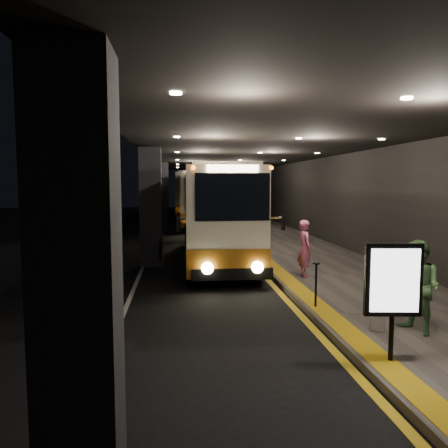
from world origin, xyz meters
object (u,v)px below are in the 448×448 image
passenger_waiting_green (419,287)px  info_sign (393,282)px  passenger_boarding (305,248)px  bag_polka (377,321)px  stanchion_post (316,285)px  coach_third (192,196)px  coach_main (215,216)px  coach_second (199,201)px

passenger_waiting_green → info_sign: (-1.17, -1.24, 0.41)m
passenger_boarding → bag_polka: size_ratio=4.98×
bag_polka → stanchion_post: stanchion_post is taller
coach_third → info_sign: (2.17, -34.78, -0.44)m
passenger_boarding → passenger_waiting_green: size_ratio=0.98×
coach_main → info_sign: bearing=-78.9°
info_sign → stanchion_post: bearing=101.2°
bag_polka → coach_second: bearing=95.7°
passenger_waiting_green → info_sign: size_ratio=0.93×
coach_main → bag_polka: size_ratio=32.15×
coach_main → coach_second: coach_second is taller
passenger_waiting_green → coach_second: bearing=166.3°
coach_second → stanchion_post: bearing=-83.6°
passenger_boarding → passenger_waiting_green: passenger_waiting_green is taller
coach_main → coach_third: coach_third is taller
coach_main → passenger_boarding: bearing=-60.9°
coach_main → bag_polka: (2.44, -9.60, -1.40)m
stanchion_post → info_sign: bearing=-85.5°
bag_polka → info_sign: 1.93m
coach_second → bag_polka: (2.40, -23.80, -1.45)m
coach_second → passenger_waiting_green: size_ratio=6.45×
coach_main → passenger_waiting_green: 10.35m
passenger_waiting_green → info_sign: 1.75m
passenger_boarding → bag_polka: passenger_boarding is taller
coach_main → passenger_boarding: size_ratio=6.46×
stanchion_post → coach_third: bearing=93.5°
passenger_boarding → coach_third: bearing=-0.8°
coach_third → passenger_boarding: size_ratio=7.11×
coach_main → coach_second: 14.20m
passenger_waiting_green → bag_polka: passenger_waiting_green is taller
coach_main → bag_polka: bearing=-74.7°
passenger_boarding → stanchion_post: size_ratio=1.71×
coach_main → coach_second: (0.04, 14.20, 0.05)m
coach_main → stanchion_post: size_ratio=11.05×
coach_main → bag_polka: 10.00m
coach_second → stanchion_post: size_ratio=11.26×
coach_second → passenger_waiting_green: coach_second is taller
info_sign → coach_second: bearing=101.2°
coach_third → bag_polka: (2.63, -33.31, -1.59)m
coach_second → info_sign: 25.35m
coach_main → coach_second: bearing=90.9°
coach_third → bag_polka: coach_third is taller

